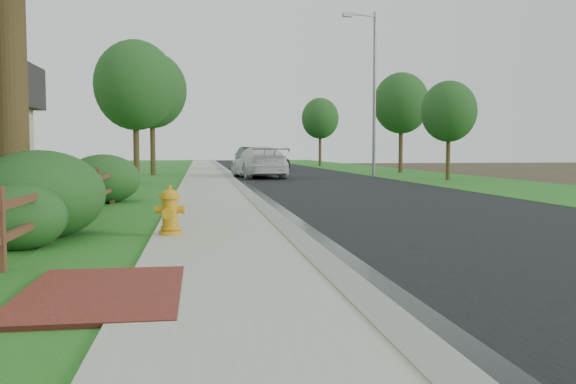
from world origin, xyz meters
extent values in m
plane|color=#342C1C|center=(0.00, 0.00, 0.00)|extent=(120.00, 120.00, 0.00)
cube|color=black|center=(4.60, 35.00, 0.01)|extent=(8.00, 90.00, 0.02)
cube|color=gray|center=(0.40, 35.00, 0.06)|extent=(0.40, 90.00, 0.12)
cube|color=black|center=(0.75, 35.00, 0.02)|extent=(0.50, 90.00, 0.00)
cube|color=#A5A390|center=(-0.90, 35.00, 0.05)|extent=(2.20, 90.00, 0.10)
cube|color=#285618|center=(-2.80, 35.00, 0.03)|extent=(1.60, 90.00, 0.06)
cube|color=#285618|center=(-8.00, 35.00, 0.02)|extent=(9.00, 90.00, 0.04)
cube|color=#285618|center=(11.50, 35.00, 0.02)|extent=(6.00, 90.00, 0.04)
cube|color=maroon|center=(-2.20, -1.00, 0.06)|extent=(1.60, 2.40, 0.11)
cube|color=#482818|center=(-3.60, 0.40, 0.55)|extent=(0.12, 0.12, 1.10)
cube|color=#482818|center=(-3.60, 2.80, 0.55)|extent=(0.12, 0.12, 1.10)
cube|color=#482818|center=(-3.60, 5.20, 0.55)|extent=(0.12, 0.12, 1.10)
cube|color=#482818|center=(-3.60, 7.60, 0.55)|extent=(0.12, 0.12, 1.10)
cube|color=#482818|center=(-3.60, 10.00, 0.55)|extent=(0.12, 0.12, 1.10)
cube|color=#482818|center=(-3.60, 12.40, 0.55)|extent=(0.12, 0.12, 1.10)
cube|color=#482818|center=(-3.60, 14.80, 0.55)|extent=(0.12, 0.12, 1.10)
cube|color=#482818|center=(-3.60, 1.60, 0.45)|extent=(0.08, 2.35, 0.10)
cube|color=#482818|center=(-3.60, 1.60, 0.85)|extent=(0.08, 2.35, 0.10)
cube|color=#482818|center=(-3.60, 4.00, 0.45)|extent=(0.08, 2.35, 0.10)
cube|color=#482818|center=(-3.60, 4.00, 0.85)|extent=(0.08, 2.35, 0.10)
cube|color=#482818|center=(-3.60, 6.40, 0.45)|extent=(0.08, 2.35, 0.10)
cube|color=#482818|center=(-3.60, 6.40, 0.85)|extent=(0.08, 2.35, 0.10)
cube|color=#482818|center=(-3.60, 8.80, 0.45)|extent=(0.08, 2.35, 0.10)
cube|color=#482818|center=(-3.60, 8.80, 0.85)|extent=(0.08, 2.35, 0.10)
cube|color=#482818|center=(-3.60, 11.20, 0.45)|extent=(0.08, 2.35, 0.10)
cube|color=#482818|center=(-3.60, 11.20, 0.85)|extent=(0.08, 2.35, 0.10)
cube|color=#482818|center=(-3.60, 13.60, 0.45)|extent=(0.08, 2.35, 0.10)
cube|color=#482818|center=(-3.60, 13.60, 0.85)|extent=(0.08, 2.35, 0.10)
cylinder|color=#342815|center=(-4.30, 3.50, 2.75)|extent=(0.52, 0.52, 5.50)
cylinder|color=#C28E16|center=(-1.70, 3.16, 0.13)|extent=(0.39, 0.39, 0.07)
cylinder|color=#C28E16|center=(-1.70, 3.16, 0.44)|extent=(0.26, 0.26, 0.60)
cylinder|color=#C28E16|center=(-1.70, 3.16, 0.21)|extent=(0.32, 0.32, 0.06)
cylinder|color=#C28E16|center=(-1.70, 3.16, 0.74)|extent=(0.36, 0.36, 0.06)
ellipsoid|color=#C28E16|center=(-1.70, 3.16, 0.77)|extent=(0.29, 0.29, 0.22)
cylinder|color=#C28E16|center=(-1.70, 3.16, 0.90)|extent=(0.06, 0.06, 0.08)
cylinder|color=#C28E16|center=(-1.72, 2.99, 0.48)|extent=(0.19, 0.16, 0.17)
cylinder|color=#C28E16|center=(-1.89, 3.18, 0.52)|extent=(0.16, 0.15, 0.14)
cylinder|color=#C28E16|center=(-1.51, 3.14, 0.52)|extent=(0.16, 0.15, 0.14)
imported|color=silver|center=(2.00, 25.59, 0.85)|extent=(2.98, 5.94, 1.66)
imported|color=black|center=(4.29, 38.27, 0.77)|extent=(3.43, 4.71, 1.49)
imported|color=black|center=(3.02, 39.41, 0.88)|extent=(2.77, 5.47, 1.72)
cylinder|color=slate|center=(8.70, 26.49, 4.64)|extent=(0.19, 0.19, 9.27)
cube|color=slate|center=(7.90, 26.30, 9.07)|extent=(1.83, 0.56, 0.12)
cube|color=slate|center=(7.00, 26.08, 8.96)|extent=(0.60, 0.35, 0.19)
ellipsoid|color=#174117|center=(-3.90, 2.37, 0.51)|extent=(1.63, 1.63, 1.03)
ellipsoid|color=#174117|center=(-3.90, 3.49, 0.77)|extent=(2.25, 2.25, 1.54)
ellipsoid|color=#174117|center=(-3.90, 10.49, 0.71)|extent=(2.42, 2.42, 1.41)
cylinder|color=#342815|center=(-3.90, 19.84, 1.89)|extent=(0.26, 0.26, 3.78)
ellipsoid|color=#174117|center=(-3.90, 19.84, 4.31)|extent=(3.53, 3.53, 3.88)
cylinder|color=#342815|center=(10.97, 21.31, 1.49)|extent=(0.21, 0.21, 2.99)
ellipsoid|color=#174117|center=(10.97, 21.31, 3.42)|extent=(2.73, 2.73, 3.01)
cylinder|color=#342815|center=(-3.90, 29.36, 2.19)|extent=(0.30, 0.30, 4.38)
ellipsoid|color=#174117|center=(-3.90, 29.36, 5.01)|extent=(4.04, 4.04, 4.45)
cylinder|color=#342815|center=(11.82, 30.99, 1.99)|extent=(0.27, 0.27, 3.98)
ellipsoid|color=#174117|center=(11.82, 30.99, 4.55)|extent=(3.60, 3.60, 3.96)
cylinder|color=#342815|center=(9.73, 47.35, 1.91)|extent=(0.26, 0.26, 3.83)
ellipsoid|color=#174117|center=(9.73, 47.35, 4.38)|extent=(3.38, 3.38, 3.72)
camera|label=1|loc=(-1.20, -7.34, 1.55)|focal=38.00mm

